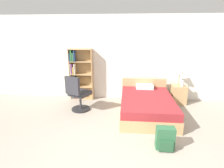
% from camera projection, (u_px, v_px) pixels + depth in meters
% --- Properties ---
extents(wall_back, '(9.00, 0.06, 2.60)m').
position_uv_depth(wall_back, '(127.00, 58.00, 5.44)').
color(wall_back, white).
rests_on(wall_back, ground_plane).
extents(bookshelf, '(0.72, 0.26, 1.60)m').
position_uv_depth(bookshelf, '(79.00, 75.00, 5.55)').
color(bookshelf, tan).
rests_on(bookshelf, ground_plane).
extents(bed, '(1.33, 1.95, 0.73)m').
position_uv_depth(bed, '(146.00, 104.00, 4.63)').
color(bed, tan).
rests_on(bed, ground_plane).
extents(office_chair, '(0.65, 0.70, 1.01)m').
position_uv_depth(office_chair, '(78.00, 94.00, 4.70)').
color(office_chair, '#232326').
rests_on(office_chair, ground_plane).
extents(nightstand, '(0.41, 0.41, 0.56)m').
position_uv_depth(nightstand, '(178.00, 94.00, 5.28)').
color(nightstand, tan).
rests_on(nightstand, ground_plane).
extents(table_lamp, '(0.21, 0.21, 0.53)m').
position_uv_depth(table_lamp, '(180.00, 72.00, 5.12)').
color(table_lamp, tan).
rests_on(table_lamp, nightstand).
extents(water_bottle, '(0.07, 0.07, 0.23)m').
position_uv_depth(water_bottle, '(182.00, 83.00, 5.08)').
color(water_bottle, silver).
rests_on(water_bottle, nightstand).
extents(backpack_green, '(0.33, 0.23, 0.43)m').
position_uv_depth(backpack_green, '(165.00, 139.00, 3.21)').
color(backpack_green, '#2D603D').
rests_on(backpack_green, ground_plane).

